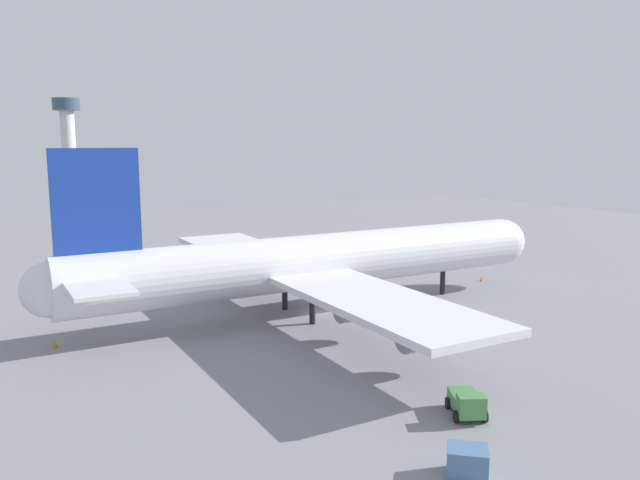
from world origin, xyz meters
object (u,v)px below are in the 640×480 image
(safety_cone_tail, at_px, (55,344))
(safety_cone_nose, at_px, (482,279))
(maintenance_van, at_px, (467,403))
(cargo_container_fore, at_px, (467,462))
(control_tower, at_px, (68,140))
(cargo_airplane, at_px, (318,262))

(safety_cone_tail, bearing_deg, safety_cone_nose, 1.31)
(safety_cone_nose, distance_m, safety_cone_tail, 59.58)
(maintenance_van, distance_m, cargo_container_fore, 8.83)
(safety_cone_nose, bearing_deg, control_tower, 101.96)
(maintenance_van, relative_size, control_tower, 0.12)
(cargo_airplane, height_order, safety_cone_tail, cargo_airplane)
(control_tower, bearing_deg, cargo_airplane, -88.40)
(cargo_container_fore, bearing_deg, safety_cone_tail, 116.21)
(cargo_container_fore, height_order, safety_cone_tail, cargo_container_fore)
(control_tower, bearing_deg, safety_cone_tail, -98.54)
(safety_cone_tail, bearing_deg, cargo_container_fore, -63.79)
(safety_cone_tail, bearing_deg, cargo_airplane, -3.87)
(cargo_airplane, xyz_separation_m, safety_cone_nose, (30.06, 3.35, -6.05))
(maintenance_van, xyz_separation_m, control_tower, (-0.39, 197.95, 20.39))
(cargo_airplane, bearing_deg, safety_cone_tail, 176.13)
(safety_cone_nose, bearing_deg, maintenance_van, -135.32)
(safety_cone_tail, bearing_deg, control_tower, 81.46)
(cargo_airplane, distance_m, safety_cone_tail, 30.17)
(cargo_airplane, relative_size, safety_cone_tail, 83.69)
(maintenance_van, distance_m, safety_cone_tail, 41.22)
(cargo_airplane, bearing_deg, maintenance_van, -97.97)
(maintenance_van, bearing_deg, safety_cone_nose, 44.68)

